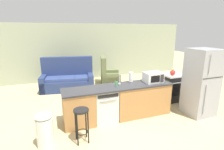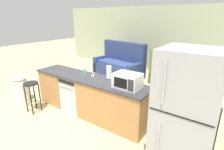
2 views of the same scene
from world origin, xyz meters
TOP-DOWN VIEW (x-y plane):
  - ground_plane at (0.00, 0.00)m, footprint 24.00×24.00m
  - wall_back at (0.30, 4.20)m, footprint 10.00×0.06m
  - kitchen_counter at (0.24, 0.00)m, footprint 2.94×0.66m
  - dishwasher at (-0.25, -0.00)m, footprint 0.58×0.61m
  - stove_range at (2.35, 0.55)m, footprint 0.76×0.68m
  - refrigerator at (2.35, -0.55)m, footprint 0.72×0.73m
  - microwave at (1.17, -0.00)m, footprint 0.50×0.37m
  - sink_faucet at (0.20, 0.10)m, footprint 0.07×0.18m
  - paper_towel_roll at (0.59, 0.20)m, footprint 0.14×0.14m
  - soap_bottle at (0.07, -0.00)m, footprint 0.06×0.06m
  - kettle at (2.18, 0.42)m, footprint 0.21×0.17m
  - bar_stool at (-0.98, -0.71)m, footprint 0.32×0.32m
  - trash_bin at (-1.71, -0.60)m, footprint 0.35×0.35m
  - couch at (-0.86, 2.90)m, footprint 2.13×1.23m
  - armchair at (0.86, 2.97)m, footprint 0.99×1.02m

SIDE VIEW (x-z plane):
  - ground_plane at x=0.00m, z-range 0.00..0.00m
  - armchair at x=0.86m, z-range -0.25..0.95m
  - trash_bin at x=-1.71m, z-range 0.01..0.75m
  - couch at x=-0.86m, z-range -0.24..1.03m
  - kitchen_counter at x=0.24m, z-range -0.03..0.87m
  - dishwasher at x=-0.25m, z-range 0.00..0.84m
  - stove_range at x=2.35m, z-range 0.00..0.90m
  - bar_stool at x=-0.98m, z-range 0.17..0.91m
  - refrigerator at x=2.35m, z-range 0.00..1.84m
  - soap_bottle at x=0.07m, z-range 0.88..1.06m
  - kettle at x=2.18m, z-range 0.89..1.08m
  - sink_faucet at x=0.20m, z-range 0.88..1.18m
  - paper_towel_roll at x=0.59m, z-range 0.90..1.18m
  - microwave at x=1.17m, z-range 0.90..1.18m
  - wall_back at x=0.30m, z-range 0.00..2.60m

